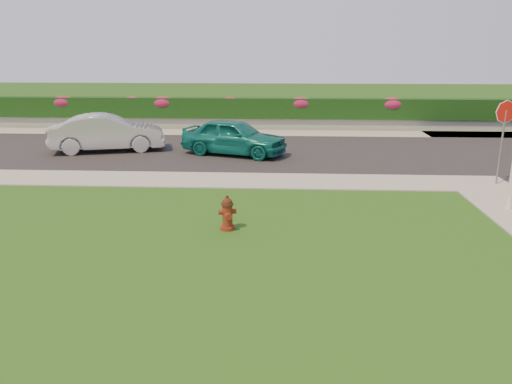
# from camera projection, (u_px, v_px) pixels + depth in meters

# --- Properties ---
(ground) EXTENTS (120.00, 120.00, 0.00)m
(ground) POSITION_uv_depth(u_px,v_px,m) (245.00, 322.00, 8.08)
(ground) COLOR black
(ground) RESTS_ON ground
(street_far) EXTENTS (26.00, 8.00, 0.04)m
(street_far) POSITION_uv_depth(u_px,v_px,m) (155.00, 150.00, 21.77)
(street_far) COLOR black
(street_far) RESTS_ON ground
(sidewalk_far) EXTENTS (24.00, 2.00, 0.04)m
(sidewalk_far) POSITION_uv_depth(u_px,v_px,m) (90.00, 178.00, 17.02)
(sidewalk_far) COLOR gray
(sidewalk_far) RESTS_ON ground
(curb_corner) EXTENTS (2.00, 2.00, 0.04)m
(curb_corner) POSITION_uv_depth(u_px,v_px,m) (478.00, 184.00, 16.35)
(curb_corner) COLOR gray
(curb_corner) RESTS_ON ground
(sidewalk_beyond) EXTENTS (34.00, 2.00, 0.04)m
(sidewalk_beyond) POSITION_uv_depth(u_px,v_px,m) (253.00, 133.00, 26.37)
(sidewalk_beyond) COLOR gray
(sidewalk_beyond) RESTS_ON ground
(retaining_wall) EXTENTS (34.00, 0.40, 0.60)m
(retaining_wall) POSITION_uv_depth(u_px,v_px,m) (255.00, 124.00, 27.73)
(retaining_wall) COLOR gray
(retaining_wall) RESTS_ON ground
(hedge) EXTENTS (32.00, 0.90, 1.10)m
(hedge) POSITION_uv_depth(u_px,v_px,m) (255.00, 108.00, 27.59)
(hedge) COLOR black
(hedge) RESTS_ON retaining_wall
(fire_hydrant) EXTENTS (0.45, 0.42, 0.86)m
(fire_hydrant) POSITION_uv_depth(u_px,v_px,m) (227.00, 214.00, 12.12)
(fire_hydrant) COLOR #4E160C
(fire_hydrant) RESTS_ON ground
(sedan_teal) EXTENTS (4.70, 3.10, 1.49)m
(sedan_teal) POSITION_uv_depth(u_px,v_px,m) (234.00, 137.00, 20.61)
(sedan_teal) COLOR #0D635B
(sedan_teal) RESTS_ON street_far
(sedan_silver) EXTENTS (5.04, 2.90, 1.57)m
(sedan_silver) POSITION_uv_depth(u_px,v_px,m) (107.00, 133.00, 21.35)
(sedan_silver) COLOR #A7AAAF
(sedan_silver) RESTS_ON street_far
(stop_sign) EXTENTS (0.72, 0.24, 2.74)m
(stop_sign) POSITION_uv_depth(u_px,v_px,m) (505.00, 122.00, 15.73)
(stop_sign) COLOR slate
(stop_sign) RESTS_ON ground
(flower_clump_a) EXTENTS (1.37, 0.88, 0.69)m
(flower_clump_a) POSITION_uv_depth(u_px,v_px,m) (63.00, 102.00, 27.98)
(flower_clump_a) COLOR #A71C43
(flower_clump_a) RESTS_ON hedge
(flower_clump_b) EXTENTS (1.03, 0.66, 0.51)m
(flower_clump_b) POSITION_uv_depth(u_px,v_px,m) (133.00, 101.00, 27.76)
(flower_clump_b) COLOR #A71C43
(flower_clump_b) RESTS_ON hedge
(flower_clump_c) EXTENTS (1.40, 0.90, 0.70)m
(flower_clump_c) POSITION_uv_depth(u_px,v_px,m) (163.00, 103.00, 27.69)
(flower_clump_c) COLOR #A71C43
(flower_clump_c) RESTS_ON hedge
(flower_clump_d) EXTENTS (1.04, 0.67, 0.52)m
(flower_clump_d) POSITION_uv_depth(u_px,v_px,m) (230.00, 102.00, 27.47)
(flower_clump_d) COLOR #A71C43
(flower_clump_d) RESTS_ON hedge
(flower_clump_e) EXTENTS (1.38, 0.89, 0.69)m
(flower_clump_e) POSITION_uv_depth(u_px,v_px,m) (301.00, 103.00, 27.29)
(flower_clump_e) COLOR #A71C43
(flower_clump_e) RESTS_ON hedge
(flower_clump_f) EXTENTS (1.43, 0.92, 0.71)m
(flower_clump_f) POSITION_uv_depth(u_px,v_px,m) (392.00, 104.00, 27.04)
(flower_clump_f) COLOR #A71C43
(flower_clump_f) RESTS_ON hedge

